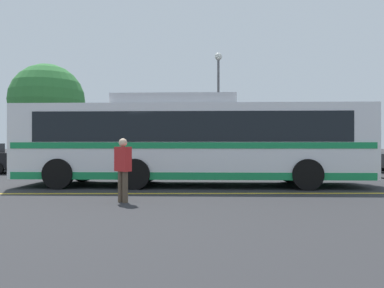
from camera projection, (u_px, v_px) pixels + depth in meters
ground_plane at (169, 186)px, 13.28m from camera, size 220.00×220.00×0.00m
lane_strip_0 at (193, 193)px, 11.11m from camera, size 32.05×0.20×0.01m
curb_strip at (191, 170)px, 20.24m from camera, size 40.05×0.36×0.15m
transit_bus at (192, 140)px, 13.31m from camera, size 12.46×3.21×3.17m
parked_car_1 at (90, 158)px, 18.61m from camera, size 4.73×1.96×1.54m
parked_car_2 at (204, 160)px, 18.59m from camera, size 4.46×2.14×1.29m
parked_car_3 at (300, 160)px, 19.12m from camera, size 4.39×1.94×1.35m
pedestrian_1 at (123, 166)px, 9.43m from camera, size 0.46×0.44×1.61m
street_lamp at (218, 92)px, 21.61m from camera, size 0.43×0.43×6.76m
tree_0 at (47, 101)px, 23.04m from camera, size 4.52×4.52×6.41m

